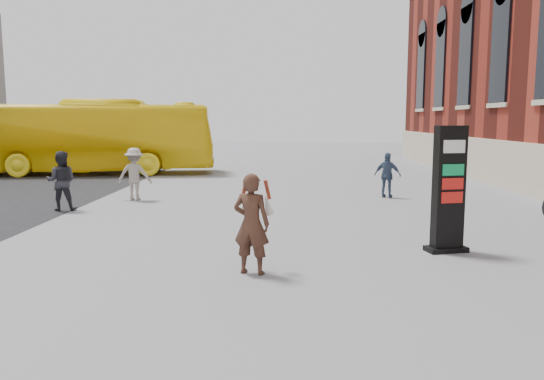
{
  "coord_description": "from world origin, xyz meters",
  "views": [
    {
      "loc": [
        1.09,
        -9.29,
        2.61
      ],
      "look_at": [
        0.86,
        0.46,
        1.3
      ],
      "focal_mm": 35.0,
      "sensor_mm": 36.0,
      "label": 1
    }
  ],
  "objects_px": {
    "bus": "(80,137)",
    "pedestrian_c": "(388,175)",
    "pedestrian_a": "(61,181)",
    "pedestrian_b": "(135,174)",
    "woman": "(252,223)",
    "info_pylon": "(449,190)"
  },
  "relations": [
    {
      "from": "bus",
      "to": "pedestrian_c",
      "type": "distance_m",
      "value": 15.15
    },
    {
      "from": "pedestrian_a",
      "to": "pedestrian_b",
      "type": "xyz_separation_m",
      "value": [
        1.54,
        2.02,
        -0.01
      ]
    },
    {
      "from": "woman",
      "to": "bus",
      "type": "bearing_deg",
      "value": -45.93
    },
    {
      "from": "woman",
      "to": "pedestrian_c",
      "type": "bearing_deg",
      "value": -99.47
    },
    {
      "from": "bus",
      "to": "pedestrian_a",
      "type": "distance_m",
      "value": 10.76
    },
    {
      "from": "pedestrian_a",
      "to": "bus",
      "type": "bearing_deg",
      "value": -81.04
    },
    {
      "from": "woman",
      "to": "pedestrian_b",
      "type": "xyz_separation_m",
      "value": [
        -4.29,
        8.15,
        -0.03
      ]
    },
    {
      "from": "woman",
      "to": "pedestrian_b",
      "type": "relative_size",
      "value": 1.02
    },
    {
      "from": "pedestrian_c",
      "to": "pedestrian_a",
      "type": "bearing_deg",
      "value": 39.52
    },
    {
      "from": "pedestrian_a",
      "to": "pedestrian_b",
      "type": "distance_m",
      "value": 2.54
    },
    {
      "from": "bus",
      "to": "pedestrian_a",
      "type": "xyz_separation_m",
      "value": [
        3.34,
        -10.18,
        -0.9
      ]
    },
    {
      "from": "woman",
      "to": "pedestrian_c",
      "type": "height_order",
      "value": "woman"
    },
    {
      "from": "pedestrian_a",
      "to": "pedestrian_c",
      "type": "xyz_separation_m",
      "value": [
        9.82,
        2.76,
        -0.1
      ]
    },
    {
      "from": "pedestrian_a",
      "to": "pedestrian_c",
      "type": "bearing_deg",
      "value": -173.53
    },
    {
      "from": "bus",
      "to": "pedestrian_a",
      "type": "bearing_deg",
      "value": -168.47
    },
    {
      "from": "info_pylon",
      "to": "pedestrian_c",
      "type": "relative_size",
      "value": 1.66
    },
    {
      "from": "pedestrian_a",
      "to": "info_pylon",
      "type": "bearing_deg",
      "value": 145.47
    },
    {
      "from": "woman",
      "to": "pedestrian_c",
      "type": "distance_m",
      "value": 9.75
    },
    {
      "from": "info_pylon",
      "to": "pedestrian_a",
      "type": "xyz_separation_m",
      "value": [
        -9.6,
        4.54,
        -0.39
      ]
    },
    {
      "from": "info_pylon",
      "to": "woman",
      "type": "bearing_deg",
      "value": -170.41
    },
    {
      "from": "bus",
      "to": "pedestrian_b",
      "type": "relative_size",
      "value": 7.45
    },
    {
      "from": "pedestrian_b",
      "to": "pedestrian_c",
      "type": "relative_size",
      "value": 1.13
    }
  ]
}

